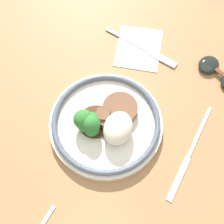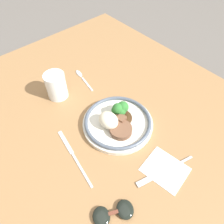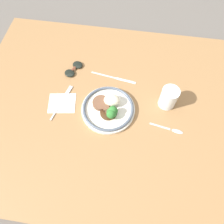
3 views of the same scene
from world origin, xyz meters
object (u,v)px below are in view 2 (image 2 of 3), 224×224
Objects in this scene: plate at (117,121)px; fork at (160,173)px; knife at (73,155)px; juice_glass at (56,86)px; sunglasses at (113,213)px; spoon at (81,76)px.

plate is 1.24× the size of fork.
plate is 0.18m from knife.
juice_glass reaches higher than fork.
plate is at bearing -82.16° from knife.
fork is 0.27m from knife.
juice_glass is 0.52× the size of fork.
fork is at bearing 172.96° from plate.
knife is (-0.25, 0.11, -0.05)m from juice_glass.
plate reaches higher than fork.
knife is (0.22, 0.16, -0.00)m from fork.
juice_glass reaches higher than sunglasses.
sunglasses is (-0.46, 0.13, -0.04)m from juice_glass.
spoon is at bearing -84.99° from fork.
sunglasses is at bearing 162.64° from spoon.
knife is at bearing 89.13° from plate.
juice_glass is 0.47m from fork.
plate reaches higher than spoon.
plate is at bearing -82.85° from fork.
spoon is (0.50, -0.08, -0.00)m from fork.
sunglasses reaches higher than spoon.
knife is at bearing 20.00° from sunglasses.
juice_glass is (0.25, 0.08, 0.03)m from plate.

